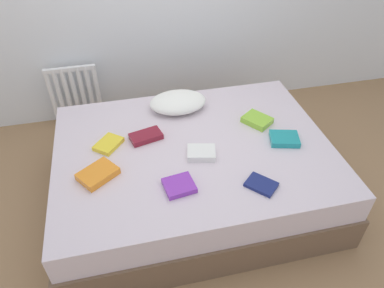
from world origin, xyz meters
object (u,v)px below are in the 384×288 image
Objects in this scene: textbook_orange at (98,174)px; textbook_yellow at (109,144)px; textbook_teal at (284,139)px; pillow at (178,102)px; textbook_navy at (261,185)px; bed at (193,171)px; textbook_white at (201,153)px; radiator at (75,92)px; textbook_purple at (179,186)px; textbook_maroon at (146,136)px; textbook_lime at (257,120)px.

textbook_orange is 0.31m from textbook_yellow.
pillow is at bearing 153.97° from textbook_teal.
textbook_navy is at bearing -115.52° from textbook_teal.
textbook_white is (0.03, -0.11, 0.28)m from bed.
radiator reaches higher than textbook_yellow.
textbook_white reaches higher than textbook_yellow.
textbook_purple is at bearing -144.00° from textbook_navy.
pillow is (-0.02, 0.49, 0.32)m from bed.
textbook_maroon is 0.27m from textbook_yellow.
textbook_white is 0.34m from textbook_purple.
bed is 4.40× the size of pillow.
textbook_lime is at bearing 28.42° from textbook_purple.
textbook_lime reaches higher than textbook_navy.
textbook_teal reaches higher than textbook_purple.
textbook_purple is (-0.21, -0.27, -0.00)m from textbook_white.
textbook_white reaches higher than bed.
textbook_teal is at bearing -7.95° from bed.
pillow reaches higher than textbook_orange.
textbook_maroon is 0.86m from textbook_lime.
textbook_yellow is (-0.27, -0.02, -0.00)m from textbook_maroon.
textbook_orange reaches higher than textbook_lime.
textbook_white is at bearing -74.20° from bed.
textbook_yellow is at bearing -74.72° from radiator.
textbook_maroon is at bearing -61.55° from radiator.
textbook_orange is at bearing -166.81° from bed.
textbook_orange is 1.27× the size of textbook_purple.
textbook_purple is at bearing -89.13° from textbook_lime.
textbook_white is (0.91, -1.31, 0.17)m from radiator.
textbook_orange is 1.33m from textbook_teal.
textbook_white is (0.70, 0.05, -0.00)m from textbook_orange.
radiator reaches higher than textbook_maroon.
textbook_white is 0.98× the size of textbook_yellow.
textbook_purple is at bearing -65.98° from radiator.
textbook_orange reaches higher than textbook_white.
bed is at bearing -108.68° from textbook_lime.
textbook_purple is 0.90m from textbook_lime.
textbook_orange is 0.54m from textbook_purple.
radiator is 1.77m from textbook_lime.
textbook_maroon is (-0.65, 0.64, 0.01)m from textbook_navy.
textbook_maroon is at bearing -179.64° from textbook_teal.
textbook_orange is 1.16× the size of textbook_teal.
radiator is 1.14m from pillow.
textbook_purple is at bearing -115.86° from bed.
textbook_yellow is at bearing -175.56° from textbook_teal.
textbook_lime is at bearing -14.06° from textbook_maroon.
radiator is at bearing 155.00° from textbook_teal.
textbook_maroon reaches higher than textbook_yellow.
textbook_white is 0.67m from textbook_yellow.
radiator is 2.07m from textbook_navy.
textbook_purple is 0.66m from textbook_yellow.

